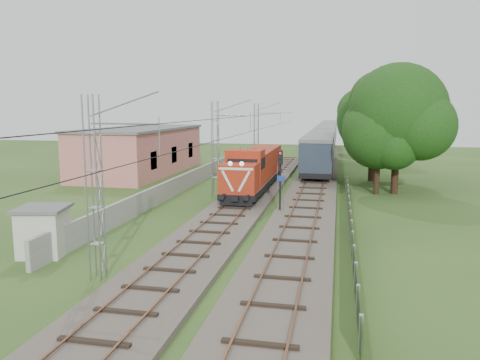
% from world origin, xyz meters
% --- Properties ---
extents(ground, '(140.00, 140.00, 0.00)m').
position_xyz_m(ground, '(0.00, 0.00, 0.00)').
color(ground, '#2C481B').
rests_on(ground, ground).
extents(track_main, '(4.20, 70.00, 0.45)m').
position_xyz_m(track_main, '(0.00, 7.00, 0.18)').
color(track_main, '#6B6054').
rests_on(track_main, ground).
extents(track_side, '(4.20, 80.00, 0.45)m').
position_xyz_m(track_side, '(5.00, 20.00, 0.18)').
color(track_side, '#6B6054').
rests_on(track_side, ground).
extents(catenary, '(3.31, 70.00, 8.00)m').
position_xyz_m(catenary, '(-2.95, 12.00, 4.05)').
color(catenary, gray).
rests_on(catenary, ground).
extents(boundary_wall, '(0.25, 40.00, 1.50)m').
position_xyz_m(boundary_wall, '(-6.50, 12.00, 0.75)').
color(boundary_wall, '#9E9E99').
rests_on(boundary_wall, ground).
extents(station_building, '(8.40, 20.40, 5.22)m').
position_xyz_m(station_building, '(-15.00, 24.00, 2.63)').
color(station_building, '#D27171').
rests_on(station_building, ground).
extents(fence, '(0.12, 32.00, 1.20)m').
position_xyz_m(fence, '(8.00, 3.00, 0.60)').
color(fence, black).
rests_on(fence, ground).
extents(locomotive, '(2.81, 16.02, 4.07)m').
position_xyz_m(locomotive, '(0.00, 14.29, 2.13)').
color(locomotive, black).
rests_on(locomotive, ground).
extents(coach_rake, '(3.25, 72.47, 3.76)m').
position_xyz_m(coach_rake, '(5.00, 55.21, 2.67)').
color(coach_rake, black).
rests_on(coach_rake, ground).
extents(signal_post, '(0.50, 0.39, 4.57)m').
position_xyz_m(signal_post, '(3.23, 6.22, 3.14)').
color(signal_post, black).
rests_on(signal_post, ground).
extents(relay_hut, '(2.89, 2.89, 2.50)m').
position_xyz_m(relay_hut, '(-7.40, -5.44, 1.26)').
color(relay_hut, beige).
rests_on(relay_hut, ground).
extents(tree_a, '(6.47, 6.16, 8.38)m').
position_xyz_m(tree_a, '(10.56, 15.67, 5.23)').
color(tree_a, '#382517').
rests_on(tree_a, ground).
extents(tree_b, '(8.68, 8.27, 11.26)m').
position_xyz_m(tree_b, '(12.15, 16.28, 7.02)').
color(tree_b, '#382517').
rests_on(tree_b, ground).
extents(tree_c, '(7.65, 7.29, 9.92)m').
position_xyz_m(tree_c, '(10.61, 23.33, 6.19)').
color(tree_c, '#382517').
rests_on(tree_c, ground).
extents(tree_d, '(6.01, 5.72, 7.79)m').
position_xyz_m(tree_d, '(13.08, 36.41, 4.86)').
color(tree_d, '#382517').
rests_on(tree_d, ground).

